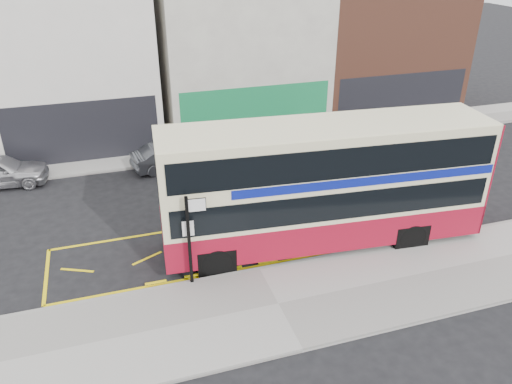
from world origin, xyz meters
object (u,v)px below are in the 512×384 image
object	(u,v)px
double_decker_bus	(325,183)
car_white	(346,130)
bus_stop_post	(191,232)
car_grey	(172,155)
street_tree_right	(326,74)

from	to	relation	value
double_decker_bus	car_white	size ratio (longest dim) A/B	2.47
bus_stop_post	car_white	xyz separation A→B (m)	(10.56, 10.08, -1.34)
bus_stop_post	car_grey	bearing A→B (deg)	90.96
bus_stop_post	street_tree_right	distance (m)	16.58
car_white	street_tree_right	distance (m)	3.69
double_decker_bus	car_grey	distance (m)	9.62
street_tree_right	double_decker_bus	bearing A→B (deg)	-114.52
bus_stop_post	car_grey	xyz separation A→B (m)	(0.83, 9.58, -1.39)
double_decker_bus	bus_stop_post	world-z (taller)	double_decker_bus
bus_stop_post	car_grey	distance (m)	9.72
car_grey	car_white	xyz separation A→B (m)	(9.73, 0.50, 0.05)
car_grey	street_tree_right	size ratio (longest dim) A/B	0.85
double_decker_bus	car_white	distance (m)	10.61
car_grey	bus_stop_post	bearing A→B (deg)	163.67
street_tree_right	car_grey	bearing A→B (deg)	-161.29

